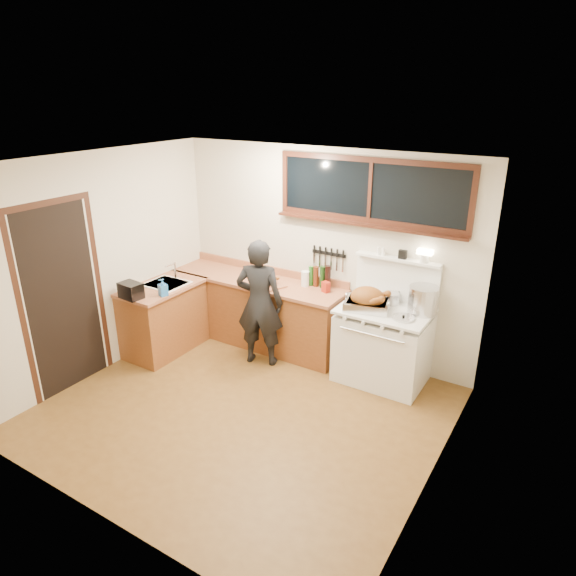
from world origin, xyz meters
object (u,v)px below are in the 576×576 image
Objects in this scene: vintage_stove at (383,343)px; cutting_board at (269,282)px; man at (260,303)px; roast_turkey at (368,300)px.

vintage_stove is 3.40× the size of cutting_board.
vintage_stove is at bearing 15.69° from man.
vintage_stove is at bearing 27.61° from roast_turkey.
man is at bearing -164.31° from vintage_stove.
roast_turkey is at bearing -1.29° from cutting_board.
man is 0.38m from cutting_board.
cutting_board is (-1.53, -0.07, 0.49)m from vintage_stove.
vintage_stove is 1.61m from cutting_board.
vintage_stove is 0.99× the size of man.
man is at bearing -166.19° from roast_turkey.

